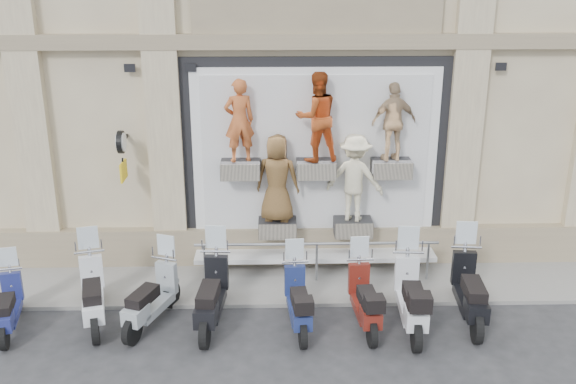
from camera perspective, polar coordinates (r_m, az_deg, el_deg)
The scene contains 13 objects.
ground at distance 11.77m, azimuth 3.20°, elevation -12.59°, with size 90.00×90.00×0.00m, color #2C2C2F.
sidewalk at distance 13.58m, azimuth 2.51°, elevation -7.78°, with size 16.00×2.20×0.08m, color gray.
shop_vitrine at distance 13.29m, azimuth 2.77°, elevation 2.64°, with size 5.60×1.04×4.30m.
guard_rail at distance 13.30m, azimuth 2.56°, elevation -6.34°, with size 5.06×0.10×0.93m, color #9EA0A5, non-canonical shape.
clock_sign_bracket at distance 13.24m, azimuth -14.55°, elevation 3.72°, with size 0.10×0.80×1.02m.
scooter_a at distance 12.60m, azimuth -23.74°, elevation -8.45°, with size 0.50×1.71×1.39m, color navy, non-canonical shape.
scooter_b at distance 12.28m, azimuth -17.07°, elevation -7.66°, with size 0.59×2.03×1.65m, color silver, non-canonical shape.
scooter_c at distance 11.95m, azimuth -12.11°, elevation -8.26°, with size 0.55×1.89×1.54m, color gray, non-canonical shape.
scooter_d at distance 11.73m, azimuth -6.86°, elevation -8.08°, with size 0.61×2.08×1.69m, color black, non-canonical shape.
scooter_e at distance 11.62m, azimuth 0.92°, elevation -8.75°, with size 0.54×1.84×1.49m, color navy, non-canonical shape.
scooter_f at distance 11.74m, azimuth 6.87°, elevation -8.53°, with size 0.54×1.87×1.52m, color #5F1710, non-canonical shape.
scooter_g at distance 11.78m, azimuth 10.95°, elevation -8.13°, with size 0.61×2.11×1.71m, color silver, non-canonical shape.
scooter_h at distance 12.27m, azimuth 15.94°, elevation -7.42°, with size 0.61×2.10×1.70m, color black, non-canonical shape.
Camera 1 is at (-0.89, -9.97, 6.19)m, focal length 40.00 mm.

